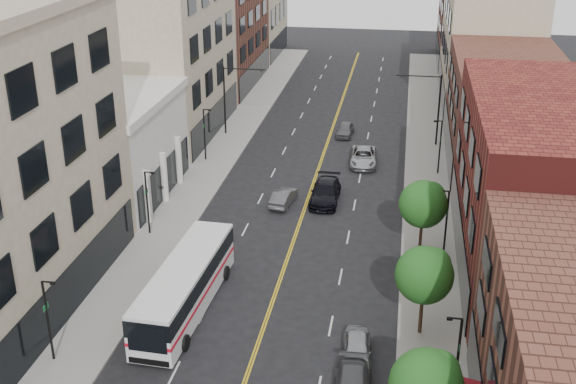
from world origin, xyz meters
The scene contains 26 objects.
sidewalk_left centered at (-10.00, 35.00, 0.07)m, with size 4.00×110.00×0.15m, color gray.
sidewalk_right centered at (10.00, 35.00, 0.07)m, with size 4.00×110.00×0.15m, color gray.
bldg_l_white centered at (-17.00, 31.00, 4.00)m, with size 10.00×14.00×8.00m, color silver.
bldg_l_far_a centered at (-17.00, 48.00, 9.00)m, with size 10.00×20.00×18.00m, color gray.
bldg_l_far_b centered at (-17.00, 68.00, 7.50)m, with size 10.00×20.00×15.00m, color brown.
bldg_r_mid centered at (17.00, 24.00, 6.00)m, with size 10.00×22.00×12.00m, color #571916.
bldg_r_far_a centered at (17.00, 45.00, 5.00)m, with size 10.00×20.00×10.00m, color brown.
bldg_r_far_b centered at (17.00, 66.00, 7.00)m, with size 10.00×22.00×14.00m, color gray.
bldg_r_far_c centered at (17.00, 86.00, 5.50)m, with size 10.00×18.00×11.00m, color brown.
tree_r_1 centered at (9.39, 4.07, 4.13)m, with size 3.40×3.40×5.59m.
tree_r_2 centered at (9.39, 14.07, 4.13)m, with size 3.40×3.40×5.59m.
tree_r_3 centered at (9.39, 24.07, 4.13)m, with size 3.40×3.40×5.59m.
lamp_l_1 centered at (-10.95, 8.00, 2.97)m, with size 0.81×0.55×5.05m.
lamp_l_2 centered at (-10.95, 24.00, 2.97)m, with size 0.81×0.55×5.05m.
lamp_l_3 centered at (-10.95, 40.00, 2.97)m, with size 0.81×0.55×5.05m.
lamp_r_1 centered at (10.95, 8.00, 2.97)m, with size 0.81×0.55×5.05m.
lamp_r_2 centered at (10.95, 24.00, 2.97)m, with size 0.81×0.55×5.05m.
lamp_r_3 centered at (10.95, 40.00, 2.97)m, with size 0.81×0.55×5.05m.
signal_mast_left centered at (-10.27, 48.00, 4.65)m, with size 4.49×0.18×7.20m.
signal_mast_right centered at (10.27, 48.00, 4.65)m, with size 4.49×0.18×7.20m.
city_bus centered at (-5.17, 14.34, 1.85)m, with size 3.41×12.49×3.18m.
car_parked_far centered at (5.80, 10.88, 0.69)m, with size 1.63×4.05×1.38m, color #96999D.
car_lane_behind centered at (-1.85, 31.16, 0.66)m, with size 1.40×4.02×1.33m, color #454449.
car_lane_a centered at (1.50, 32.37, 0.82)m, with size 2.31×5.68×1.65m, color black.
car_lane_b centered at (4.05, 41.57, 0.74)m, with size 2.47×5.36×1.49m, color #A3A5AA.
car_lane_c centered at (1.58, 49.66, 0.67)m, with size 1.59×3.95×1.35m, color #525156.
Camera 1 is at (7.47, -22.87, 24.85)m, focal length 45.00 mm.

